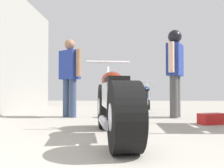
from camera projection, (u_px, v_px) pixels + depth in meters
ground_plane at (123, 121)px, 4.37m from camera, size 17.97×17.97×0.00m
motorcycle_maroon_cruiser at (114, 104)px, 2.80m from camera, size 0.69×2.07×0.96m
motorcycle_black_naked at (145, 98)px, 6.52m from camera, size 0.57×1.75×0.81m
mechanic_in_blue at (70, 73)px, 5.09m from camera, size 0.57×0.47×1.60m
mechanic_with_helmet at (175, 65)px, 5.02m from camera, size 0.42×0.67×1.77m
red_toolbox at (212, 119)px, 4.00m from camera, size 0.48×0.36×0.17m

